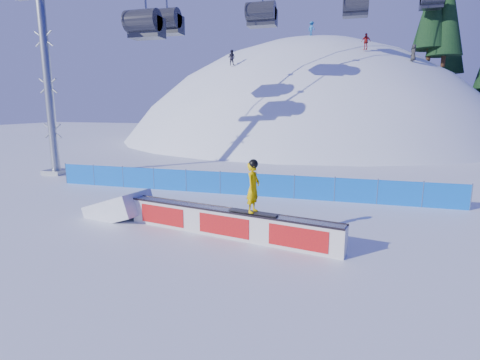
# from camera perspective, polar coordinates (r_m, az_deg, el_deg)

# --- Properties ---
(ground) EXTENTS (160.00, 160.00, 0.00)m
(ground) POSITION_cam_1_polar(r_m,az_deg,el_deg) (15.92, -4.93, -5.87)
(ground) COLOR white
(ground) RESTS_ON ground
(snow_hill) EXTENTS (64.00, 64.00, 64.00)m
(snow_hill) POSITION_cam_1_polar(r_m,az_deg,el_deg) (60.83, 9.97, -10.88)
(snow_hill) COLOR white
(snow_hill) RESTS_ON ground
(safety_fence) EXTENTS (22.05, 0.05, 1.30)m
(safety_fence) POSITION_cam_1_polar(r_m,az_deg,el_deg) (19.90, -0.30, -0.58)
(safety_fence) COLOR blue
(safety_fence) RESTS_ON ground
(rail_box) EXTENTS (8.44, 2.25, 1.02)m
(rail_box) POSITION_cam_1_polar(r_m,az_deg,el_deg) (13.63, -1.95, -6.57)
(rail_box) COLOR silver
(rail_box) RESTS_ON ground
(snow_ramp) EXTENTS (2.96, 2.17, 1.67)m
(snow_ramp) POSITION_cam_1_polar(r_m,az_deg,el_deg) (16.92, -17.87, -5.35)
(snow_ramp) COLOR white
(snow_ramp) RESTS_ON ground
(snowboarder) EXTENTS (1.83, 0.70, 1.88)m
(snowboarder) POSITION_cam_1_polar(r_m,az_deg,el_deg) (12.80, 2.02, -1.05)
(snowboarder) COLOR black
(snowboarder) RESTS_ON rail_box
(distant_skiers) EXTENTS (19.57, 9.82, 5.91)m
(distant_skiers) POSITION_cam_1_polar(r_m,az_deg,el_deg) (45.58, 12.42, 19.73)
(distant_skiers) COLOR black
(distant_skiers) RESTS_ON ground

